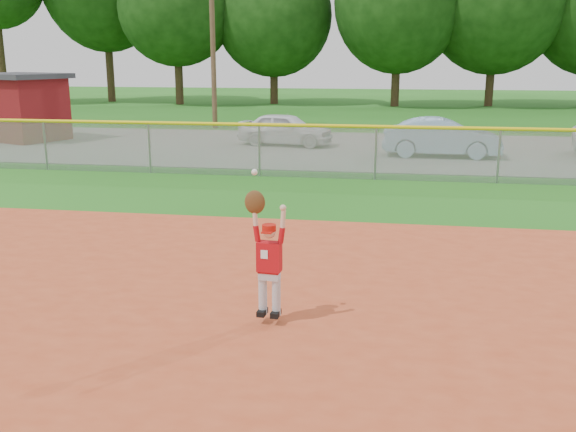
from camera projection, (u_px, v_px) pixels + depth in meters
The scene contains 8 objects.
ground at pixel (352, 319), 8.60m from camera, with size 120.00×120.00×0.00m, color #1E6216.
parking_strip at pixel (380, 149), 23.91m from camera, with size 44.00×10.00×0.03m, color slate.
car_white_a at pixel (286, 129), 24.75m from camera, with size 1.47×3.66×1.25m, color white.
car_blue at pixel (442, 137), 21.99m from camera, with size 1.39×3.98×1.31m, color #8BAED0.
utility_shed at pixel (20, 107), 26.19m from camera, with size 4.40×3.96×2.71m.
outfield_fence at pixel (376, 149), 17.96m from camera, with size 40.06×0.10×1.55m.
power_lines at pixel (409, 26), 28.36m from camera, with size 19.40×0.24×9.00m.
ballplayer at pixel (267, 255), 8.18m from camera, with size 0.55×0.25×1.92m.
Camera 1 is at (0.43, -8.04, 3.44)m, focal length 40.00 mm.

